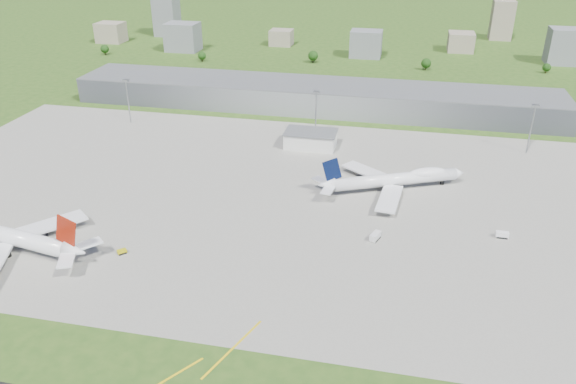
% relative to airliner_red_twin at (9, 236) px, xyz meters
% --- Properties ---
extents(ground, '(1400.00, 1400.00, 0.00)m').
position_rel_airliner_red_twin_xyz_m(ground, '(80.48, 171.54, -5.27)').
color(ground, '#2C4F18').
rests_on(ground, ground).
extents(apron, '(360.00, 190.00, 0.08)m').
position_rel_airliner_red_twin_xyz_m(apron, '(90.48, 61.54, -5.23)').
color(apron, gray).
rests_on(apron, ground).
extents(terminal, '(300.00, 42.00, 15.00)m').
position_rel_airliner_red_twin_xyz_m(terminal, '(80.48, 186.54, 2.23)').
color(terminal, gray).
rests_on(terminal, ground).
extents(ops_building, '(26.00, 16.00, 8.00)m').
position_rel_airliner_red_twin_xyz_m(ops_building, '(90.48, 121.54, -1.27)').
color(ops_building, silver).
rests_on(ops_building, ground).
extents(mast_west, '(3.50, 2.00, 25.90)m').
position_rel_airliner_red_twin_xyz_m(mast_west, '(-19.52, 136.54, 12.44)').
color(mast_west, gray).
rests_on(mast_west, ground).
extents(mast_center, '(3.50, 2.00, 25.90)m').
position_rel_airliner_red_twin_xyz_m(mast_center, '(90.48, 136.54, 12.44)').
color(mast_center, gray).
rests_on(mast_center, ground).
extents(mast_east, '(3.50, 2.00, 25.90)m').
position_rel_airliner_red_twin_xyz_m(mast_east, '(200.48, 136.54, 12.44)').
color(mast_east, gray).
rests_on(mast_east, ground).
extents(airliner_red_twin, '(71.85, 55.41, 19.78)m').
position_rel_airliner_red_twin_xyz_m(airliner_red_twin, '(0.00, 0.00, 0.00)').
color(airliner_red_twin, white).
rests_on(airliner_red_twin, ground).
extents(airliner_blue_quad, '(64.62, 49.03, 17.90)m').
position_rel_airliner_red_twin_xyz_m(airliner_blue_quad, '(136.17, 79.54, -0.29)').
color(airliner_blue_quad, white).
rests_on(airliner_blue_quad, ground).
extents(tug_yellow, '(3.65, 3.64, 1.66)m').
position_rel_airliner_red_twin_xyz_m(tug_yellow, '(41.56, 5.36, -4.39)').
color(tug_yellow, '#BBAF0B').
rests_on(tug_yellow, ground).
extents(van_white_near, '(4.26, 6.14, 2.83)m').
position_rel_airliner_red_twin_xyz_m(van_white_near, '(130.73, 34.46, -3.85)').
color(van_white_near, silver).
rests_on(van_white_near, ground).
extents(van_white_far, '(4.79, 2.40, 2.46)m').
position_rel_airliner_red_twin_xyz_m(van_white_far, '(177.86, 46.15, -4.02)').
color(van_white_far, white).
rests_on(van_white_far, ground).
extents(bldg_far_w, '(24.00, 20.00, 18.00)m').
position_rel_airliner_red_twin_xyz_m(bldg_far_w, '(-139.52, 341.54, 3.73)').
color(bldg_far_w, gray).
rests_on(bldg_far_w, ground).
extents(bldg_w, '(28.00, 22.00, 24.00)m').
position_rel_airliner_red_twin_xyz_m(bldg_w, '(-59.52, 321.54, 6.73)').
color(bldg_w, slate).
rests_on(bldg_w, ground).
extents(bldg_cw, '(20.00, 18.00, 14.00)m').
position_rel_airliner_red_twin_xyz_m(bldg_cw, '(20.48, 361.54, 1.73)').
color(bldg_cw, gray).
rests_on(bldg_cw, ground).
extents(bldg_c, '(26.00, 20.00, 22.00)m').
position_rel_airliner_red_twin_xyz_m(bldg_c, '(100.48, 331.54, 5.73)').
color(bldg_c, slate).
rests_on(bldg_c, ground).
extents(bldg_ce, '(22.00, 24.00, 16.00)m').
position_rel_airliner_red_twin_xyz_m(bldg_ce, '(180.48, 371.54, 2.73)').
color(bldg_ce, gray).
rests_on(bldg_ce, ground).
extents(bldg_e, '(30.00, 22.00, 28.00)m').
position_rel_airliner_red_twin_xyz_m(bldg_e, '(260.48, 341.54, 8.73)').
color(bldg_e, slate).
rests_on(bldg_e, ground).
extents(bldg_tall_w, '(22.00, 20.00, 44.00)m').
position_rel_airliner_red_twin_xyz_m(bldg_tall_w, '(-99.52, 381.54, 16.73)').
color(bldg_tall_w, slate).
rests_on(bldg_tall_w, ground).
extents(bldg_tall_e, '(20.00, 18.00, 36.00)m').
position_rel_airliner_red_twin_xyz_m(bldg_tall_e, '(220.48, 431.54, 12.73)').
color(bldg_tall_e, gray).
rests_on(bldg_tall_e, ground).
extents(tree_far_w, '(7.20, 7.20, 8.80)m').
position_rel_airliner_red_twin_xyz_m(tree_far_w, '(-119.52, 291.54, -0.08)').
color(tree_far_w, '#382314').
rests_on(tree_far_w, ground).
extents(tree_w, '(6.75, 6.75, 8.25)m').
position_rel_airliner_red_twin_xyz_m(tree_w, '(-29.52, 286.54, -0.41)').
color(tree_w, '#382314').
rests_on(tree_w, ground).
extents(tree_c, '(8.10, 8.10, 9.90)m').
position_rel_airliner_red_twin_xyz_m(tree_c, '(60.48, 301.54, 0.57)').
color(tree_c, '#382314').
rests_on(tree_c, ground).
extents(tree_e, '(7.65, 7.65, 9.35)m').
position_rel_airliner_red_twin_xyz_m(tree_e, '(150.48, 296.54, 0.24)').
color(tree_e, '#382314').
rests_on(tree_e, ground).
extents(tree_far_e, '(6.30, 6.30, 7.70)m').
position_rel_airliner_red_twin_xyz_m(tree_far_e, '(240.48, 306.54, -0.73)').
color(tree_far_e, '#382314').
rests_on(tree_far_e, ground).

